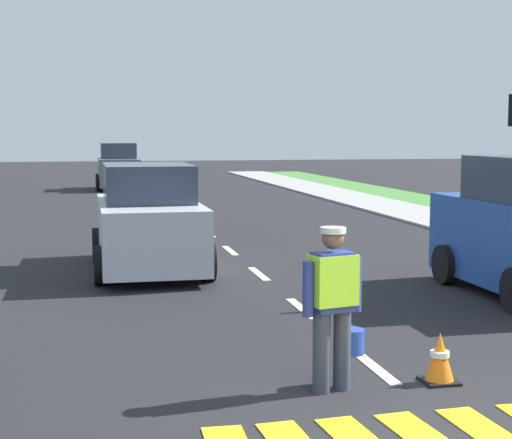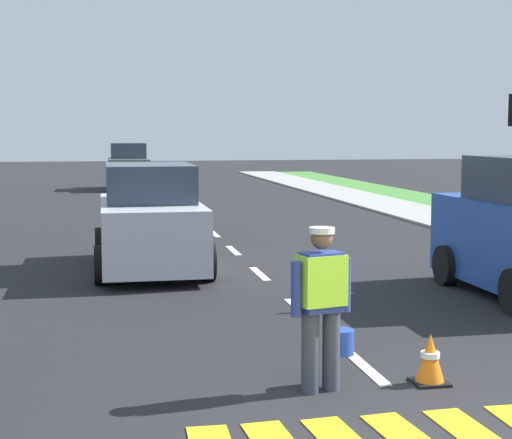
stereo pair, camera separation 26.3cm
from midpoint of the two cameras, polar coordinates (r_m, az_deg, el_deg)
ground_plane at (r=26.90m, az=-4.57°, el=0.62°), size 96.00×96.00×0.00m
lane_center_line at (r=31.06m, az=-5.44°, el=1.37°), size 0.14×46.40×0.01m
road_worker at (r=8.12m, az=5.70°, el=-5.73°), size 0.73×0.49×1.67m
traffic_cone_near at (r=8.68m, az=13.13°, el=-9.62°), size 0.36×0.36×0.53m
car_oncoming_lead at (r=15.32m, az=-7.06°, el=-0.10°), size 2.08×4.30×2.01m
car_oncoming_third at (r=37.37m, az=-8.86°, el=3.65°), size 2.04×3.81×2.13m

